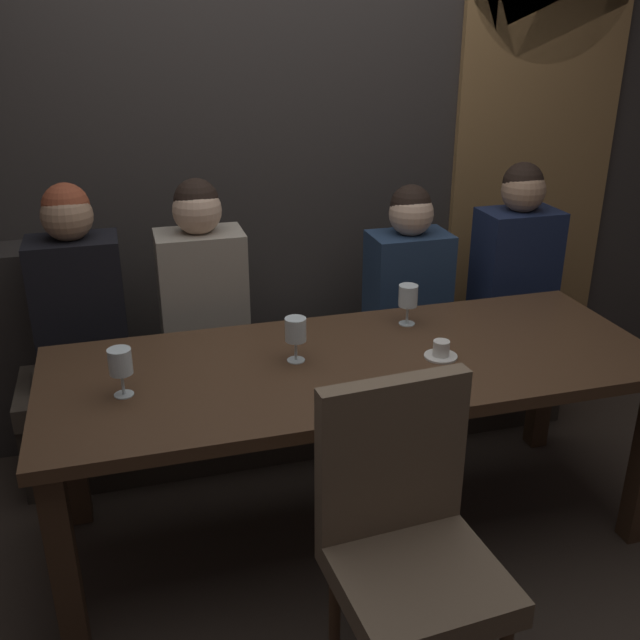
% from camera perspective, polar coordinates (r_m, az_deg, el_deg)
% --- Properties ---
extents(ground, '(9.00, 9.00, 0.00)m').
position_cam_1_polar(ground, '(3.01, 2.48, -15.89)').
color(ground, '#382D26').
extents(back_wall_tiled, '(6.00, 0.12, 3.00)m').
position_cam_1_polar(back_wall_tiled, '(3.54, -3.50, 16.67)').
color(back_wall_tiled, '#383330').
rests_on(back_wall_tiled, ground).
extents(arched_door, '(0.90, 0.05, 2.55)m').
position_cam_1_polar(arched_door, '(4.01, 16.65, 14.58)').
color(arched_door, olive).
rests_on(arched_door, ground).
extents(dining_table, '(2.20, 0.84, 0.74)m').
position_cam_1_polar(dining_table, '(2.65, 2.72, -4.82)').
color(dining_table, '#412B1C').
rests_on(dining_table, ground).
extents(banquette_bench, '(2.50, 0.44, 0.45)m').
position_cam_1_polar(banquette_bench, '(3.44, -1.09, -5.85)').
color(banquette_bench, '#312A23').
rests_on(banquette_bench, ground).
extents(chair_near_side, '(0.47, 0.47, 0.98)m').
position_cam_1_polar(chair_near_side, '(2.11, 6.78, -16.18)').
color(chair_near_side, '#4C3321').
rests_on(chair_near_side, ground).
extents(diner_redhead, '(0.36, 0.24, 0.83)m').
position_cam_1_polar(diner_redhead, '(3.11, -18.49, 2.19)').
color(diner_redhead, black).
rests_on(diner_redhead, banquette_bench).
extents(diner_bearded, '(0.36, 0.24, 0.83)m').
position_cam_1_polar(diner_bearded, '(3.10, -9.24, 2.96)').
color(diner_bearded, '#9E9384').
rests_on(diner_bearded, banquette_bench).
extents(diner_far_end, '(0.36, 0.24, 0.74)m').
position_cam_1_polar(diner_far_end, '(3.35, 6.94, 3.90)').
color(diner_far_end, navy).
rests_on(diner_far_end, banquette_bench).
extents(diner_near_end, '(0.36, 0.24, 0.82)m').
position_cam_1_polar(diner_near_end, '(3.55, 15.13, 4.98)').
color(diner_near_end, '#192342').
rests_on(diner_near_end, banquette_bench).
extents(wine_glass_far_left, '(0.08, 0.08, 0.16)m').
position_cam_1_polar(wine_glass_far_left, '(2.88, 6.92, 1.75)').
color(wine_glass_far_left, silver).
rests_on(wine_glass_far_left, dining_table).
extents(wine_glass_center_back, '(0.08, 0.08, 0.16)m').
position_cam_1_polar(wine_glass_center_back, '(2.40, -15.39, -3.26)').
color(wine_glass_center_back, silver).
rests_on(wine_glass_center_back, dining_table).
extents(wine_glass_end_left, '(0.08, 0.08, 0.16)m').
position_cam_1_polar(wine_glass_end_left, '(2.55, -1.93, -0.93)').
color(wine_glass_end_left, silver).
rests_on(wine_glass_end_left, dining_table).
extents(espresso_cup, '(0.12, 0.12, 0.06)m').
position_cam_1_polar(espresso_cup, '(2.65, 9.47, -2.39)').
color(espresso_cup, white).
rests_on(espresso_cup, dining_table).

